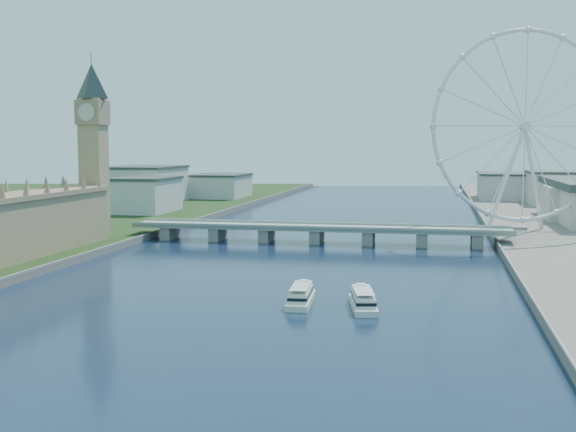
# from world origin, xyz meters

# --- Properties ---
(big_ben) EXTENTS (20.02, 20.02, 110.00)m
(big_ben) POSITION_xyz_m (-128.00, 278.00, 66.57)
(big_ben) COLOR tan
(big_ben) RESTS_ON ground
(westminster_bridge) EXTENTS (220.00, 22.00, 9.50)m
(westminster_bridge) POSITION_xyz_m (0.00, 300.00, 6.63)
(westminster_bridge) COLOR gray
(westminster_bridge) RESTS_ON ground
(london_eye) EXTENTS (113.60, 39.12, 124.30)m
(london_eye) POSITION_xyz_m (119.98, 355.08, 67.52)
(london_eye) COLOR silver
(london_eye) RESTS_ON ground
(city_skyline) EXTENTS (505.00, 280.00, 32.00)m
(city_skyline) POSITION_xyz_m (39.22, 560.08, 16.96)
(city_skyline) COLOR beige
(city_skyline) RESTS_ON ground
(tour_boat_near) EXTENTS (10.18, 32.18, 7.03)m
(tour_boat_near) POSITION_xyz_m (20.59, 138.54, 0.00)
(tour_boat_near) COLOR beige
(tour_boat_near) RESTS_ON ground
(tour_boat_far) EXTENTS (14.27, 32.91, 7.08)m
(tour_boat_far) POSITION_xyz_m (43.10, 135.47, 0.00)
(tour_boat_far) COLOR silver
(tour_boat_far) RESTS_ON ground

